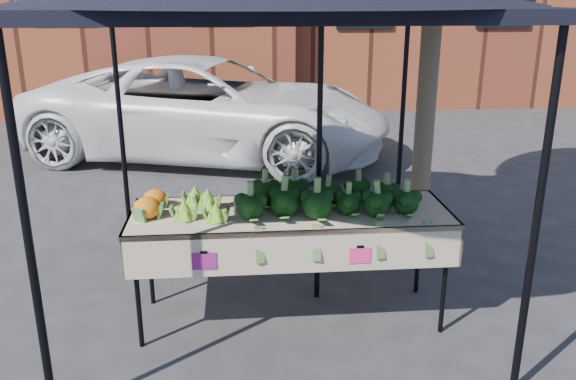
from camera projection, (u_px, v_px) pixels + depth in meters
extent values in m
plane|color=#29292B|center=(274.00, 318.00, 4.72)|extent=(90.00, 90.00, 0.00)
cube|color=#C1B399|center=(290.00, 265.00, 4.60)|extent=(2.40, 0.81, 0.90)
cube|color=#F22D8C|center=(204.00, 261.00, 4.09)|extent=(0.17, 0.01, 0.12)
cube|color=#F92F87|center=(360.00, 255.00, 4.18)|extent=(0.17, 0.01, 0.12)
ellipsoid|color=black|center=(326.00, 192.00, 4.47)|extent=(1.37, 0.57, 0.26)
ellipsoid|color=#89BA38|center=(201.00, 200.00, 4.41)|extent=(0.43, 0.57, 0.20)
ellipsoid|color=orange|center=(151.00, 201.00, 4.40)|extent=(0.23, 0.43, 0.18)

